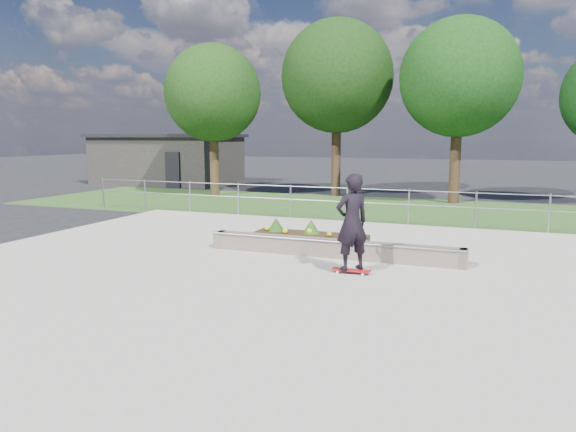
{
  "coord_description": "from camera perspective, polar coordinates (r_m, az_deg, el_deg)",
  "views": [
    {
      "loc": [
        4.17,
        -8.89,
        2.81
      ],
      "look_at": [
        0.2,
        1.5,
        1.1
      ],
      "focal_mm": 32.0,
      "sensor_mm": 36.0,
      "label": 1
    }
  ],
  "objects": [
    {
      "name": "tree_far_left",
      "position": [
        25.13,
        -8.35,
        13.33
      ],
      "size": [
        4.55,
        4.55,
        7.15
      ],
      "color": "#372416",
      "rests_on": "ground"
    },
    {
      "name": "ground",
      "position": [
        10.21,
        -4.09,
        -7.25
      ],
      "size": [
        120.0,
        120.0,
        0.0
      ],
      "primitive_type": "plane",
      "color": "black",
      "rests_on": "ground"
    },
    {
      "name": "tree_mid_right",
      "position": [
        23.04,
        18.49,
        14.34
      ],
      "size": [
        4.9,
        4.9,
        7.7
      ],
      "color": "black",
      "rests_on": "ground"
    },
    {
      "name": "building",
      "position": [
        32.47,
        -13.19,
        6.23
      ],
      "size": [
        8.4,
        5.4,
        3.0
      ],
      "color": "#292724",
      "rests_on": "ground"
    },
    {
      "name": "fence",
      "position": [
        17.03,
        6.6,
        1.81
      ],
      "size": [
        20.06,
        0.06,
        1.2
      ],
      "color": "gray",
      "rests_on": "ground"
    },
    {
      "name": "grind_ledge",
      "position": [
        11.97,
        4.84,
        -3.57
      ],
      "size": [
        6.0,
        0.44,
        0.43
      ],
      "color": "brown",
      "rests_on": "concrete_slab"
    },
    {
      "name": "grass_verge",
      "position": [
        20.51,
        8.99,
        0.79
      ],
      "size": [
        30.0,
        8.0,
        0.02
      ],
      "primitive_type": "cube",
      "color": "#2C4E1F",
      "rests_on": "ground"
    },
    {
      "name": "tree_mid_left",
      "position": [
        24.96,
        5.48,
        15.15
      ],
      "size": [
        5.25,
        5.25,
        8.25
      ],
      "color": "black",
      "rests_on": "ground"
    },
    {
      "name": "concrete_slab",
      "position": [
        10.2,
        -4.09,
        -7.09
      ],
      "size": [
        15.0,
        15.0,
        0.06
      ],
      "primitive_type": "cube",
      "color": "#A9A496",
      "rests_on": "ground"
    },
    {
      "name": "planter_bed",
      "position": [
        13.36,
        2.31,
        -2.34
      ],
      "size": [
        3.0,
        1.2,
        0.61
      ],
      "color": "black",
      "rests_on": "concrete_slab"
    },
    {
      "name": "skateboarder",
      "position": [
        10.38,
        7.12,
        -0.72
      ],
      "size": [
        0.84,
        0.84,
        2.04
      ],
      "color": "white",
      "rests_on": "concrete_slab"
    }
  ]
}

